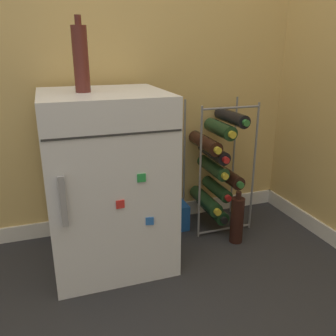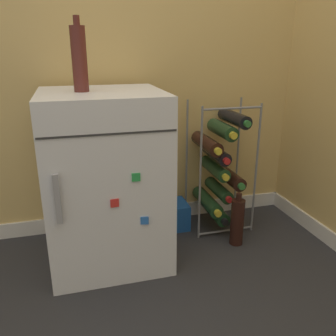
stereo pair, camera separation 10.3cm
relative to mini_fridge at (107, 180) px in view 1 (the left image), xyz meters
name	(u,v)px [view 1 (the left image)]	position (x,y,z in m)	size (l,w,h in m)	color
ground_plane	(180,287)	(0.25, -0.36, -0.43)	(14.00, 14.00, 0.00)	#28282B
wall_back	(134,8)	(0.25, 0.36, 0.81)	(6.88, 0.07, 2.50)	tan
mini_fridge	(107,180)	(0.00, 0.00, 0.00)	(0.57, 0.58, 0.86)	white
wine_rack	(216,167)	(0.66, 0.15, -0.05)	(0.35, 0.33, 0.76)	slate
soda_box	(169,215)	(0.39, 0.21, -0.35)	(0.20, 0.18, 0.16)	#194C9E
fridge_top_bottle	(81,59)	(-0.08, 0.00, 0.57)	(0.07, 0.07, 0.32)	#56231E
loose_bottle_floor	(237,220)	(0.69, -0.08, -0.29)	(0.07, 0.07, 0.30)	black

